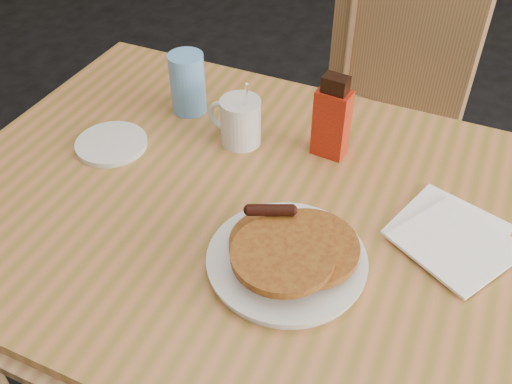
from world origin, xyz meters
TOP-DOWN VIEW (x-y plane):
  - main_table at (0.00, 0.05)m, footprint 1.41×1.01m
  - chair_main_far at (-0.03, 0.79)m, footprint 0.51×0.51m
  - pancake_plate at (0.07, -0.06)m, footprint 0.27×0.27m
  - coffee_mug at (-0.17, 0.20)m, footprint 0.12×0.09m
  - syrup_bottle at (0.01, 0.25)m, footprint 0.07×0.04m
  - napkin_stack at (0.30, 0.13)m, footprint 0.24×0.25m
  - blue_tumbler at (-0.33, 0.25)m, footprint 0.08×0.08m
  - side_saucer at (-0.40, 0.06)m, footprint 0.19×0.19m

SIDE VIEW (x-z plane):
  - chair_main_far at x=-0.03m, z-range 0.10..1.08m
  - main_table at x=0.00m, z-range 0.34..1.09m
  - napkin_stack at x=0.30m, z-range 0.75..0.76m
  - side_saucer at x=-0.40m, z-range 0.75..0.76m
  - pancake_plate at x=0.07m, z-range 0.73..0.82m
  - coffee_mug at x=-0.17m, z-range 0.72..0.88m
  - blue_tumbler at x=-0.33m, z-range 0.75..0.89m
  - syrup_bottle at x=0.01m, z-range 0.74..0.92m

